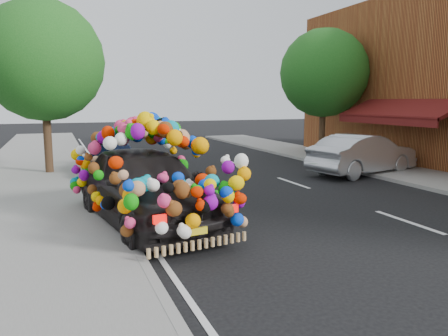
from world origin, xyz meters
The scene contains 9 objects.
ground centered at (0.00, 0.00, 0.00)m, with size 100.00×100.00×0.00m, color black.
sidewalk centered at (-4.30, 0.00, 0.06)m, with size 4.00×60.00×0.12m, color gray.
kerb centered at (-2.35, 0.00, 0.07)m, with size 0.15×60.00×0.13m, color gray.
lane_markings centered at (3.60, 0.00, 0.01)m, with size 6.00×50.00×0.01m, color silver, non-canonical shape.
tree_near_sidewalk centered at (-3.80, 9.50, 4.02)m, with size 4.20×4.20×6.13m.
tree_far_b centered at (8.00, 10.00, 3.89)m, with size 4.00×4.00×5.90m.
plush_art_car centered at (-1.80, 2.00, 1.21)m, with size 3.14×5.45×2.33m.
navy_sedan centered at (-1.61, 8.53, 0.59)m, with size 1.66×4.08×1.18m, color black.
silver_hatchback centered at (6.83, 5.60, 0.73)m, with size 1.54×4.43×1.46m, color #B2B4BA.
Camera 1 is at (-3.55, -7.21, 2.64)m, focal length 35.00 mm.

